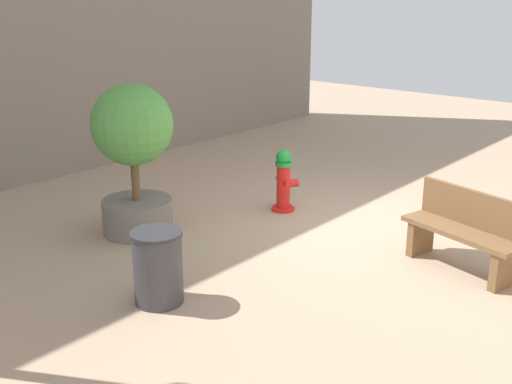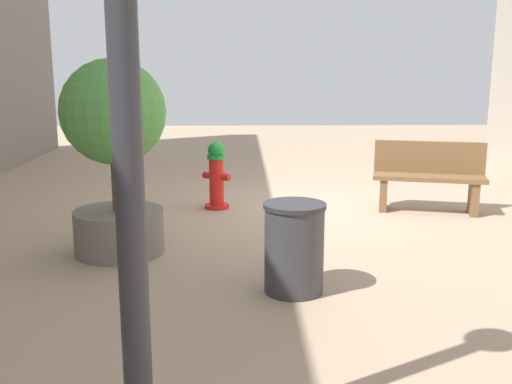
% 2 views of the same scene
% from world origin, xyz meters
% --- Properties ---
extents(ground_plane, '(23.40, 23.40, 0.00)m').
position_xyz_m(ground_plane, '(0.00, 0.00, 0.00)').
color(ground_plane, tan).
extents(fire_hydrant, '(0.41, 0.40, 0.94)m').
position_xyz_m(fire_hydrant, '(1.15, 0.02, 0.47)').
color(fire_hydrant, red).
rests_on(fire_hydrant, ground_plane).
extents(bench_near, '(1.55, 0.79, 0.95)m').
position_xyz_m(bench_near, '(-1.76, 0.26, 0.49)').
color(bench_near, brown).
rests_on(bench_near, ground_plane).
extents(planter_tree, '(1.08, 1.08, 2.04)m').
position_xyz_m(planter_tree, '(2.12, 2.02, 1.19)').
color(planter_tree, slate).
rests_on(planter_tree, ground_plane).
extents(trash_bin, '(0.55, 0.55, 0.80)m').
position_xyz_m(trash_bin, '(0.35, 3.18, 0.40)').
color(trash_bin, '#38383D').
rests_on(trash_bin, ground_plane).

